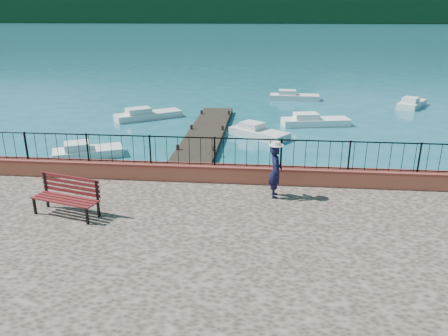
% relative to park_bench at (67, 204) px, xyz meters
% --- Properties ---
extents(ground, '(2000.00, 2000.00, 0.00)m').
position_rel_park_bench_xyz_m(ground, '(4.15, -0.68, -1.52)').
color(ground, '#19596B').
rests_on(ground, ground).
extents(parapet, '(28.00, 0.46, 0.58)m').
position_rel_park_bench_xyz_m(parapet, '(4.15, 3.02, -0.03)').
color(parapet, '#A6563C').
rests_on(parapet, promenade).
extents(railing, '(27.00, 0.05, 0.95)m').
position_rel_park_bench_xyz_m(railing, '(4.15, 3.02, 0.73)').
color(railing, black).
rests_on(railing, parapet).
extents(dock, '(2.00, 16.00, 0.30)m').
position_rel_park_bench_xyz_m(dock, '(2.15, 11.32, -1.37)').
color(dock, '#2D231C').
rests_on(dock, ground).
extents(far_forest, '(900.00, 60.00, 18.00)m').
position_rel_park_bench_xyz_m(far_forest, '(4.15, 299.32, 7.48)').
color(far_forest, black).
rests_on(far_forest, ground).
extents(park_bench, '(2.07, 1.14, 1.09)m').
position_rel_park_bench_xyz_m(park_bench, '(0.00, 0.00, 0.00)').
color(park_bench, black).
rests_on(park_bench, promenade).
extents(person, '(0.44, 0.63, 1.66)m').
position_rel_park_bench_xyz_m(person, '(5.87, 1.91, 0.51)').
color(person, black).
rests_on(person, promenade).
extents(hat, '(0.44, 0.44, 0.12)m').
position_rel_park_bench_xyz_m(hat, '(5.87, 1.91, 1.39)').
color(hat, silver).
rests_on(hat, person).
extents(boat_0, '(3.48, 2.55, 0.80)m').
position_rel_park_bench_xyz_m(boat_0, '(-3.03, 8.65, -1.12)').
color(boat_0, white).
rests_on(boat_0, ground).
extents(boat_1, '(3.53, 3.07, 0.80)m').
position_rel_park_bench_xyz_m(boat_1, '(5.15, 13.04, -1.12)').
color(boat_1, silver).
rests_on(boat_1, ground).
extents(boat_2, '(4.30, 2.04, 0.80)m').
position_rel_park_bench_xyz_m(boat_2, '(8.59, 16.17, -1.12)').
color(boat_2, white).
rests_on(boat_2, ground).
extents(boat_3, '(4.31, 3.55, 0.80)m').
position_rel_park_bench_xyz_m(boat_3, '(-2.23, 16.89, -1.12)').
color(boat_3, silver).
rests_on(boat_3, ground).
extents(boat_4, '(3.93, 1.46, 0.80)m').
position_rel_park_bench_xyz_m(boat_4, '(7.72, 24.49, -1.12)').
color(boat_4, silver).
rests_on(boat_4, ground).
extents(boat_5, '(2.83, 3.45, 0.80)m').
position_rel_park_bench_xyz_m(boat_5, '(16.27, 22.55, -1.12)').
color(boat_5, silver).
rests_on(boat_5, ground).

